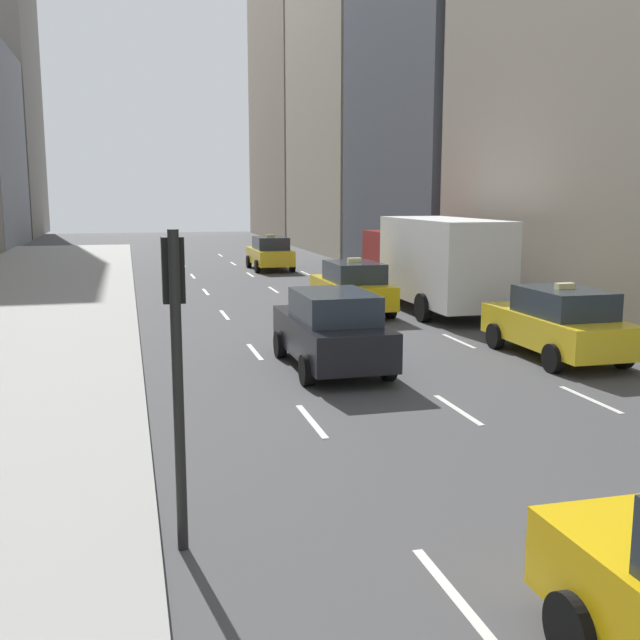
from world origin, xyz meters
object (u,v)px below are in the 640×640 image
Objects in this scene: taxi_third at (270,253)px; box_truck at (431,260)px; taxi_second at (352,287)px; taxi_fourth at (558,323)px; sedan_black_near at (332,330)px; traffic_light_pole at (176,338)px.

box_truck reaches higher than taxi_third.
taxi_second and taxi_fourth have the same top height.
sedan_black_near is 9.44m from box_truck.
traffic_light_pole reaches higher than taxi_third.
taxi_fourth is 0.52× the size of box_truck.
box_truck is at bearing -0.73° from taxi_second.
taxi_third is at bearing 90.00° from taxi_second.
traffic_light_pole is (-3.95, -7.96, 1.50)m from sedan_black_near.
box_truck is 2.33× the size of traffic_light_pole.
taxi_third and taxi_fourth have the same top height.
box_truck is (5.60, 7.56, 0.80)m from sedan_black_near.
taxi_fourth is 7.91m from box_truck.
taxi_fourth is 1.22× the size of traffic_light_pole.
taxi_third reaches higher than sedan_black_near.
taxi_third is 1.22× the size of traffic_light_pole.
taxi_fourth reaches higher than sedan_black_near.
taxi_fourth is 0.98× the size of sedan_black_near.
taxi_second is at bearing 66.54° from traffic_light_pole.
taxi_fourth is at bearing 38.70° from traffic_light_pole.
taxi_fourth is at bearing -90.00° from box_truck.
box_truck is at bearing 53.45° from sedan_black_near.
taxi_third is 22.83m from taxi_fourth.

